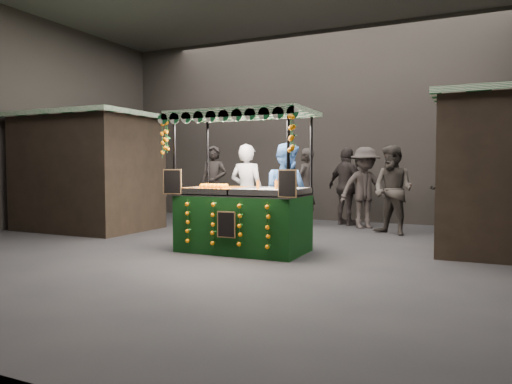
% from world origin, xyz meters
% --- Properties ---
extents(ground, '(12.00, 12.00, 0.00)m').
position_xyz_m(ground, '(0.00, 0.00, 0.00)').
color(ground, black).
rests_on(ground, ground).
extents(market_hall, '(12.10, 10.10, 5.05)m').
position_xyz_m(market_hall, '(0.00, 0.00, 3.38)').
color(market_hall, black).
rests_on(market_hall, ground).
extents(neighbour_stall_left, '(3.00, 2.20, 2.60)m').
position_xyz_m(neighbour_stall_left, '(-4.40, 1.00, 1.31)').
color(neighbour_stall_left, black).
rests_on(neighbour_stall_left, ground).
extents(juice_stall, '(2.39, 1.41, 2.32)m').
position_xyz_m(juice_stall, '(0.07, -0.12, 0.72)').
color(juice_stall, black).
rests_on(juice_stall, ground).
extents(vendor_grey, '(0.69, 0.46, 1.85)m').
position_xyz_m(vendor_grey, '(-0.44, 1.07, 0.92)').
color(vendor_grey, gray).
rests_on(vendor_grey, ground).
extents(vendor_blue, '(1.08, 0.97, 1.83)m').
position_xyz_m(vendor_blue, '(0.50, 0.73, 0.91)').
color(vendor_blue, navy).
rests_on(vendor_blue, ground).
extents(shopper_0, '(0.74, 0.52, 1.94)m').
position_xyz_m(shopper_0, '(-2.43, 3.22, 0.97)').
color(shopper_0, black).
rests_on(shopper_0, ground).
extents(shopper_1, '(1.13, 1.04, 1.87)m').
position_xyz_m(shopper_1, '(2.00, 2.98, 0.93)').
color(shopper_1, '#2E2925').
rests_on(shopper_1, ground).
extents(shopper_2, '(1.19, 0.91, 1.89)m').
position_xyz_m(shopper_2, '(0.73, 4.20, 0.94)').
color(shopper_2, black).
rests_on(shopper_2, ground).
extents(shopper_3, '(1.38, 1.27, 1.86)m').
position_xyz_m(shopper_3, '(1.24, 3.79, 0.93)').
color(shopper_3, '#2C2624').
rests_on(shopper_3, ground).
extents(shopper_4, '(1.02, 0.76, 1.89)m').
position_xyz_m(shopper_4, '(-4.50, 3.31, 0.94)').
color(shopper_4, '#2B2423').
rests_on(shopper_4, ground).
extents(shopper_6, '(0.51, 0.72, 1.87)m').
position_xyz_m(shopper_6, '(-0.24, 3.90, 0.93)').
color(shopper_6, black).
rests_on(shopper_6, ground).
extents(shopper_7, '(1.02, 1.76, 1.81)m').
position_xyz_m(shopper_7, '(3.16, 4.23, 0.90)').
color(shopper_7, black).
rests_on(shopper_7, ground).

